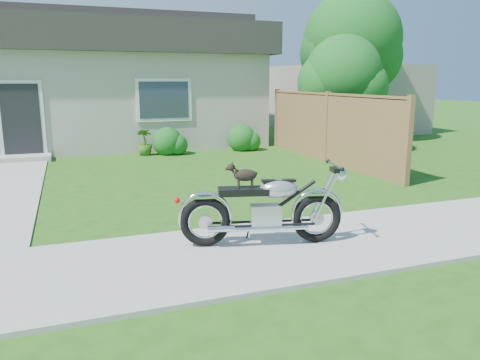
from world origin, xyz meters
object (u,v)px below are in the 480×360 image
at_px(fence, 327,127).
at_px(potted_plant_right, 145,142).
at_px(tree_far, 356,45).
at_px(house, 74,81).
at_px(tree_near, 348,78).
at_px(motorcycle_with_dog, 265,208).

height_order(fence, potted_plant_right, fence).
height_order(fence, tree_far, tree_far).
bearing_deg(house, tree_near, -33.02).
bearing_deg(fence, house, 135.26).
height_order(tree_far, motorcycle_with_dog, tree_far).
distance_m(house, fence, 8.96).
relative_size(fence, potted_plant_right, 8.38).
relative_size(fence, motorcycle_with_dog, 3.02).
xyz_separation_m(house, motorcycle_with_dog, (2.08, -11.85, -1.62)).
bearing_deg(fence, tree_near, 42.06).
height_order(fence, motorcycle_with_dog, fence).
bearing_deg(house, motorcycle_with_dog, -80.04).
distance_m(tree_near, potted_plant_right, 6.37).
bearing_deg(tree_near, motorcycle_with_dog, -129.30).
xyz_separation_m(fence, potted_plant_right, (-4.50, 2.80, -0.55)).
bearing_deg(fence, motorcycle_with_dog, -127.02).
height_order(potted_plant_right, motorcycle_with_dog, motorcycle_with_dog).
xyz_separation_m(tree_far, motorcycle_with_dog, (-7.38, -9.17, -2.85)).
distance_m(tree_near, motorcycle_with_dog, 9.02).
bearing_deg(tree_far, house, 164.19).
bearing_deg(house, tree_far, -15.81).
distance_m(house, tree_near, 9.17).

